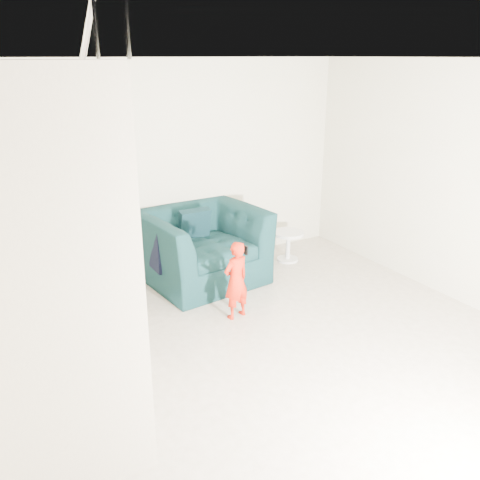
# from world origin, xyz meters

# --- Properties ---
(floor) EXTENTS (5.50, 5.50, 0.00)m
(floor) POSITION_xyz_m (0.00, 0.00, 0.00)
(floor) COLOR gray
(floor) RESTS_ON ground
(ceiling) EXTENTS (5.50, 5.50, 0.00)m
(ceiling) POSITION_xyz_m (0.00, 0.00, 2.70)
(ceiling) COLOR silver
(ceiling) RESTS_ON back_wall
(back_wall) EXTENTS (5.00, 0.00, 5.00)m
(back_wall) POSITION_xyz_m (0.00, 2.75, 1.35)
(back_wall) COLOR #BFB79B
(back_wall) RESTS_ON floor
(armchair) EXTENTS (1.54, 1.38, 0.92)m
(armchair) POSITION_xyz_m (0.16, 2.16, 0.46)
(armchair) COLOR black
(armchair) RESTS_ON floor
(toddler) EXTENTS (0.36, 0.27, 0.88)m
(toddler) POSITION_xyz_m (0.04, 1.10, 0.44)
(toddler) COLOR #A9050B
(toddler) RESTS_ON floor
(side_table) EXTENTS (0.43, 0.43, 0.43)m
(side_table) POSITION_xyz_m (1.48, 2.16, 0.29)
(side_table) COLOR silver
(side_table) RESTS_ON floor
(staircase) EXTENTS (1.02, 3.03, 3.62)m
(staircase) POSITION_xyz_m (-2.00, 0.55, 0.95)
(staircase) COLOR #ADA089
(staircase) RESTS_ON floor
(cushion) EXTENTS (0.41, 0.19, 0.40)m
(cushion) POSITION_xyz_m (0.15, 2.36, 0.70)
(cushion) COLOR black
(cushion) RESTS_ON armchair
(throw) EXTENTS (0.05, 0.49, 0.55)m
(throw) POSITION_xyz_m (-0.49, 2.17, 0.58)
(throw) COLOR black
(throw) RESTS_ON armchair
(phone) EXTENTS (0.03, 0.05, 0.10)m
(phone) POSITION_xyz_m (0.16, 1.09, 0.77)
(phone) COLOR black
(phone) RESTS_ON toddler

